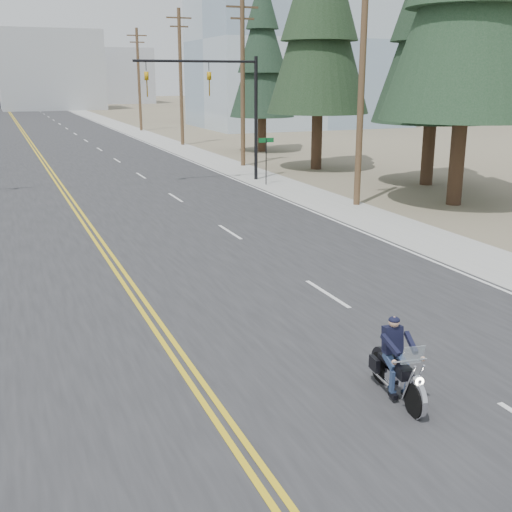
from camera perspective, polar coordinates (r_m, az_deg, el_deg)
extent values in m
cube|color=#303033|center=(73.31, -19.89, 10.15)|extent=(20.00, 200.00, 0.01)
cube|color=#A5A5A0|center=(74.71, -10.92, 10.87)|extent=(3.00, 200.00, 0.01)
cylinder|color=black|center=(37.88, -0.01, 12.04)|extent=(0.20, 0.20, 7.00)
cylinder|color=black|center=(36.63, -5.31, 16.86)|extent=(7.00, 0.14, 0.14)
imported|color=#BF8C0C|center=(36.84, -4.20, 15.87)|extent=(0.21, 0.26, 1.30)
imported|color=#BF8C0C|center=(35.90, -9.72, 15.70)|extent=(0.21, 0.26, 1.30)
cylinder|color=black|center=(36.17, 0.91, 8.36)|extent=(0.06, 0.06, 2.60)
cube|color=#0C5926|center=(36.04, 0.91, 10.26)|extent=(0.90, 0.03, 0.25)
cylinder|color=brown|center=(30.41, 9.38, 15.19)|extent=(0.30, 0.30, 11.50)
cylinder|color=brown|center=(43.93, -1.19, 15.15)|extent=(0.30, 0.30, 11.00)
cube|color=brown|center=(44.14, -1.23, 21.26)|extent=(2.20, 0.12, 0.12)
cube|color=brown|center=(44.08, -1.22, 20.35)|extent=(1.60, 0.12, 0.12)
cylinder|color=brown|center=(58.18, -6.71, 15.42)|extent=(0.30, 0.30, 11.50)
cube|color=brown|center=(58.38, -6.87, 20.28)|extent=(2.20, 0.12, 0.12)
cube|color=brown|center=(58.33, -6.85, 19.60)|extent=(1.60, 0.12, 0.12)
cylinder|color=brown|center=(74.69, -10.37, 15.12)|extent=(0.30, 0.30, 11.00)
cube|color=brown|center=(74.81, -10.55, 18.72)|extent=(2.20, 0.12, 0.12)
cube|color=brown|center=(74.77, -10.52, 18.18)|extent=(1.60, 0.12, 0.12)
cube|color=#9EB5CC|center=(81.18, 3.78, 18.53)|extent=(24.00, 16.00, 20.00)
cube|color=#ADB2B7|center=(128.50, -17.83, 15.45)|extent=(18.00, 14.00, 14.00)
cube|color=#B7BCC6|center=(121.04, -1.30, 17.14)|extent=(16.00, 12.00, 18.00)
cube|color=#B7BCC6|center=(155.59, -12.17, 15.37)|extent=(14.00, 14.00, 12.00)
cylinder|color=#382619|center=(31.87, 17.41, 7.91)|extent=(0.77, 0.77, 3.97)
cylinder|color=#382619|center=(37.53, 15.04, 8.77)|extent=(0.76, 0.76, 3.46)
cone|color=black|center=(37.40, 15.83, 19.35)|extent=(6.49, 6.49, 10.39)
cylinder|color=#382619|center=(42.78, 5.41, 10.12)|extent=(0.63, 0.63, 3.62)
cone|color=black|center=(42.70, 5.67, 19.82)|extent=(6.51, 6.51, 10.85)
cylinder|color=#382619|center=(52.96, 0.54, 10.79)|extent=(0.65, 0.65, 2.78)
cone|color=black|center=(52.78, 0.55, 16.81)|extent=(5.19, 5.19, 8.34)
cone|color=black|center=(52.88, 0.56, 19.37)|extent=(3.89, 3.89, 6.25)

